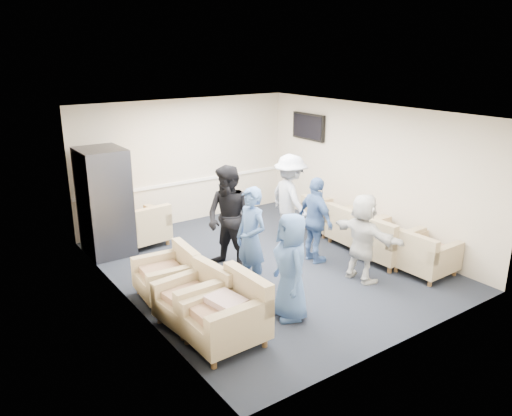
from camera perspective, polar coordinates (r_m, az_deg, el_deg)
floor at (r=8.97m, az=1.23°, el=-6.54°), size 6.00×6.00×0.00m
ceiling at (r=8.24m, az=1.35°, el=10.85°), size 6.00×6.00×0.00m
back_wall at (r=11.00m, az=-8.01°, el=5.28°), size 5.00×0.02×2.70m
front_wall at (r=6.46m, az=17.21°, el=-4.29°), size 5.00×0.02×2.70m
left_wall at (r=7.38m, az=-14.60°, el=-1.32°), size 0.02×6.00×2.70m
right_wall at (r=10.14m, az=12.80°, el=3.95°), size 0.02×6.00×2.70m
chair_rail at (r=11.08m, az=-7.86°, el=2.99°), size 4.98×0.04×0.06m
tv at (r=11.23m, az=6.01°, el=9.23°), size 0.10×1.00×0.58m
armchair_left_near at (r=6.64m, az=-3.29°, el=-12.19°), size 0.97×0.97×0.76m
armchair_left_mid at (r=7.10m, az=-6.76°, el=-10.50°), size 0.94×0.94×0.68m
armchair_left_far at (r=7.88m, az=-9.84°, el=-7.73°), size 0.89×0.89×0.66m
armchair_right_near at (r=8.95m, az=18.68°, el=-5.25°), size 0.86×0.86×0.67m
armchair_right_midnear at (r=9.28m, az=14.58°, el=-3.83°), size 0.95×0.95×0.74m
armchair_right_midfar at (r=9.95m, az=11.10°, el=-2.27°), size 0.88×0.88×0.69m
armchair_right_far at (r=10.59m, az=7.84°, el=-1.00°), size 0.84×0.84×0.64m
armchair_corner at (r=9.99m, az=-12.79°, el=-2.23°), size 0.97×0.97×0.71m
vending_machine at (r=9.61m, az=-16.89°, el=0.69°), size 0.81×0.94×1.99m
backpack at (r=7.70m, az=-1.62°, el=-8.57°), size 0.37×0.32×0.54m
pillow at (r=6.53m, az=-3.44°, el=-10.75°), size 0.44×0.54×0.14m
person_front_left at (r=7.04m, az=4.02°, el=-6.71°), size 0.71×0.88×1.56m
person_mid_left at (r=7.83m, az=-0.56°, el=-3.60°), size 0.46×0.65×1.68m
person_back_left at (r=8.52m, az=-3.04°, el=-1.25°), size 0.96×1.08×1.84m
person_back_right at (r=9.75m, az=3.93°, el=0.99°), size 0.79×1.22×1.77m
person_mid_right at (r=8.91m, az=6.83°, el=-1.42°), size 0.47×0.95×1.57m
person_front_right at (r=8.34m, az=12.12°, el=-3.34°), size 0.53×1.41×1.49m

